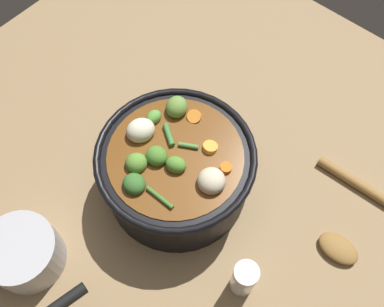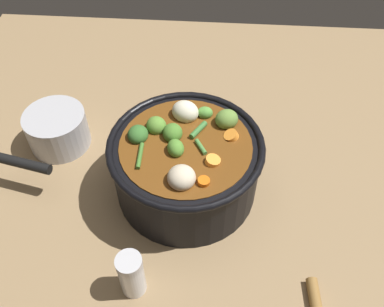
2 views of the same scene
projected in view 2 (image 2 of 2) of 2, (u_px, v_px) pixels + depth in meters
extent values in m
plane|color=#8C704C|center=(186.00, 188.00, 0.76)|extent=(1.10, 1.10, 0.00)
cylinder|color=black|center=(186.00, 168.00, 0.72)|extent=(0.25, 0.25, 0.11)
torus|color=black|center=(186.00, 146.00, 0.68)|extent=(0.26, 0.26, 0.01)
cylinder|color=brown|center=(186.00, 166.00, 0.72)|extent=(0.22, 0.22, 0.11)
ellipsoid|color=#36692B|center=(138.00, 135.00, 0.68)|extent=(0.04, 0.04, 0.03)
ellipsoid|color=#538A31|center=(176.00, 148.00, 0.66)|extent=(0.04, 0.04, 0.03)
ellipsoid|color=#5A8C33|center=(156.00, 126.00, 0.70)|extent=(0.05, 0.05, 0.03)
ellipsoid|color=#59983D|center=(205.00, 113.00, 0.72)|extent=(0.02, 0.03, 0.02)
ellipsoid|color=#4A7F2C|center=(173.00, 133.00, 0.68)|extent=(0.04, 0.03, 0.03)
ellipsoid|color=olive|center=(227.00, 119.00, 0.70)|extent=(0.05, 0.05, 0.03)
cylinder|color=orange|center=(204.00, 182.00, 0.62)|extent=(0.02, 0.02, 0.01)
cylinder|color=orange|center=(213.00, 161.00, 0.65)|extent=(0.03, 0.03, 0.02)
cylinder|color=orange|center=(231.00, 136.00, 0.69)|extent=(0.03, 0.03, 0.02)
ellipsoid|color=beige|center=(185.00, 112.00, 0.71)|extent=(0.05, 0.06, 0.04)
ellipsoid|color=beige|center=(185.00, 178.00, 0.62)|extent=(0.05, 0.05, 0.03)
cylinder|color=#407129|center=(140.00, 156.00, 0.66)|extent=(0.05, 0.01, 0.01)
cylinder|color=#4C853D|center=(201.00, 147.00, 0.67)|extent=(0.03, 0.02, 0.01)
cylinder|color=#3D7736|center=(198.00, 130.00, 0.69)|extent=(0.04, 0.03, 0.01)
cylinder|color=silver|center=(132.00, 277.00, 0.61)|extent=(0.04, 0.04, 0.07)
cylinder|color=#B7B7BC|center=(129.00, 263.00, 0.58)|extent=(0.04, 0.04, 0.02)
cylinder|color=#ADADB2|center=(57.00, 129.00, 0.81)|extent=(0.12, 0.12, 0.07)
cylinder|color=black|center=(22.00, 163.00, 0.72)|extent=(0.04, 0.11, 0.02)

